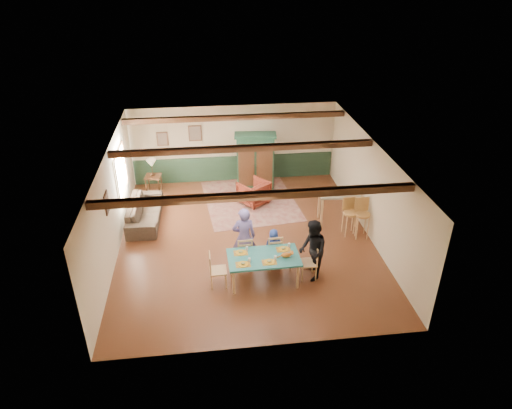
{
  "coord_description": "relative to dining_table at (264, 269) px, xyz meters",
  "views": [
    {
      "loc": [
        -1.03,
        -10.75,
        7.07
      ],
      "look_at": [
        0.27,
        -0.05,
        1.15
      ],
      "focal_mm": 32.0,
      "sensor_mm": 36.0,
      "label": 1
    }
  ],
  "objects": [
    {
      "name": "dining_chair_far_left",
      "position": [
        -0.4,
        0.68,
        0.1
      ],
      "size": [
        0.41,
        0.43,
        0.91
      ],
      "primitive_type": null,
      "rotation": [
        0.0,
        0.0,
        3.16
      ],
      "color": "tan",
      "rests_on": "floor"
    },
    {
      "name": "window_left",
      "position": [
        -3.7,
        3.58,
        1.19
      ],
      "size": [
        0.06,
        1.6,
        1.3
      ],
      "primitive_type": null,
      "color": "white",
      "rests_on": "wall_left"
    },
    {
      "name": "picture_back_a",
      "position": [
        -1.53,
        5.85,
        1.44
      ],
      "size": [
        0.45,
        0.04,
        0.55
      ],
      "primitive_type": null,
      "color": "#796958",
      "rests_on": "wall_back"
    },
    {
      "name": "dining_chair_far_right",
      "position": [
        0.37,
        0.7,
        0.1
      ],
      "size": [
        0.41,
        0.43,
        0.91
      ],
      "primitive_type": null,
      "rotation": [
        0.0,
        0.0,
        3.16
      ],
      "color": "tan",
      "rests_on": "floor"
    },
    {
      "name": "floor",
      "position": [
        -0.23,
        1.88,
        -0.36
      ],
      "size": [
        8.0,
        8.0,
        0.0
      ],
      "primitive_type": "plane",
      "color": "#522717",
      "rests_on": "ground"
    },
    {
      "name": "table_lamp",
      "position": [
        -3.01,
        5.16,
        0.55
      ],
      "size": [
        0.34,
        0.34,
        0.57
      ],
      "primitive_type": null,
      "rotation": [
        0.0,
        0.0,
        -0.07
      ],
      "color": "tan",
      "rests_on": "end_table"
    },
    {
      "name": "bar_stool_left",
      "position": [
        2.72,
        1.84,
        0.2
      ],
      "size": [
        0.42,
        0.46,
        1.11
      ],
      "primitive_type": null,
      "rotation": [
        0.0,
        0.0,
        0.07
      ],
      "color": "tan",
      "rests_on": "floor"
    },
    {
      "name": "bar_stool_right",
      "position": [
        3.01,
        1.66,
        0.23
      ],
      "size": [
        0.44,
        0.48,
        1.17
      ],
      "primitive_type": null,
      "rotation": [
        0.0,
        0.0,
        -0.07
      ],
      "color": "tan",
      "rests_on": "floor"
    },
    {
      "name": "place_setting_far_left",
      "position": [
        -0.53,
        0.23,
        0.41
      ],
      "size": [
        0.39,
        0.3,
        0.11
      ],
      "primitive_type": null,
      "rotation": [
        0.0,
        0.0,
        0.02
      ],
      "color": "gold",
      "rests_on": "dining_table"
    },
    {
      "name": "ceiling_beam_mid",
      "position": [
        -0.23,
        2.28,
        2.25
      ],
      "size": [
        6.95,
        0.16,
        0.16
      ],
      "primitive_type": "cube",
      "color": "#321B0D",
      "rests_on": "ceiling"
    },
    {
      "name": "dining_table",
      "position": [
        0.0,
        0.0,
        0.0
      ],
      "size": [
        1.74,
        1.0,
        0.72
      ],
      "primitive_type": null,
      "rotation": [
        0.0,
        0.0,
        0.02
      ],
      "color": "#226B67",
      "rests_on": "floor"
    },
    {
      "name": "ceiling",
      "position": [
        -0.23,
        1.88,
        2.34
      ],
      "size": [
        7.0,
        8.0,
        0.02
      ],
      "primitive_type": "cube",
      "color": "white",
      "rests_on": "wall_back"
    },
    {
      "name": "person_child",
      "position": [
        0.37,
        0.77,
        0.12
      ],
      "size": [
        0.48,
        0.32,
        0.96
      ],
      "primitive_type": "imported",
      "rotation": [
        0.0,
        0.0,
        3.16
      ],
      "color": "navy",
      "rests_on": "floor"
    },
    {
      "name": "picture_left_wall",
      "position": [
        -3.7,
        1.28,
        1.39
      ],
      "size": [
        0.04,
        0.42,
        0.52
      ],
      "primitive_type": null,
      "color": "#796958",
      "rests_on": "wall_left"
    },
    {
      "name": "sofa",
      "position": [
        -3.14,
        3.29,
        -0.03
      ],
      "size": [
        0.95,
        2.28,
        0.66
      ],
      "primitive_type": "imported",
      "rotation": [
        0.0,
        0.0,
        1.54
      ],
      "color": "#372C22",
      "rests_on": "floor"
    },
    {
      "name": "place_setting_far_right",
      "position": [
        0.52,
        0.25,
        0.41
      ],
      "size": [
        0.39,
        0.3,
        0.11
      ],
      "primitive_type": null,
      "rotation": [
        0.0,
        0.0,
        0.02
      ],
      "color": "gold",
      "rests_on": "dining_table"
    },
    {
      "name": "place_setting_near_left",
      "position": [
        -0.52,
        -0.25,
        0.41
      ],
      "size": [
        0.39,
        0.3,
        0.11
      ],
      "primitive_type": null,
      "rotation": [
        0.0,
        0.0,
        0.02
      ],
      "color": "gold",
      "rests_on": "dining_table"
    },
    {
      "name": "place_setting_near_center",
      "position": [
        0.1,
        -0.24,
        0.41
      ],
      "size": [
        0.39,
        0.3,
        0.11
      ],
      "primitive_type": null,
      "rotation": [
        0.0,
        0.0,
        0.02
      ],
      "color": "gold",
      "rests_on": "dining_table"
    },
    {
      "name": "wall_right",
      "position": [
        3.27,
        1.88,
        0.99
      ],
      "size": [
        0.02,
        8.0,
        2.7
      ],
      "primitive_type": "cube",
      "color": "beige",
      "rests_on": "floor"
    },
    {
      "name": "ceiling_beam_back",
      "position": [
        -0.23,
        4.88,
        2.25
      ],
      "size": [
        6.95,
        0.16,
        0.16
      ],
      "primitive_type": "cube",
      "color": "#321B0D",
      "rests_on": "ceiling"
    },
    {
      "name": "picture_back_b",
      "position": [
        -2.63,
        5.85,
        1.29
      ],
      "size": [
        0.38,
        0.04,
        0.48
      ],
      "primitive_type": null,
      "color": "#796958",
      "rests_on": "wall_back"
    },
    {
      "name": "cat",
      "position": [
        0.53,
        -0.08,
        0.45
      ],
      "size": [
        0.35,
        0.14,
        0.17
      ],
      "primitive_type": null,
      "rotation": [
        0.0,
        0.0,
        0.02
      ],
      "color": "orange",
      "rests_on": "dining_table"
    },
    {
      "name": "person_man",
      "position": [
        -0.4,
        0.76,
        0.47
      ],
      "size": [
        0.61,
        0.41,
        1.65
      ],
      "primitive_type": "imported",
      "rotation": [
        0.0,
        0.0,
        3.16
      ],
      "color": "#6F60A5",
      "rests_on": "floor"
    },
    {
      "name": "ceiling_beam_front",
      "position": [
        -0.23,
        -0.42,
        2.25
      ],
      "size": [
        6.95,
        0.16,
        0.16
      ],
      "primitive_type": "cube",
      "color": "#321B0D",
      "rests_on": "ceiling"
    },
    {
      "name": "area_rug",
      "position": [
        0.13,
        4.2,
        -0.35
      ],
      "size": [
        3.15,
        3.63,
        0.01
      ],
      "primitive_type": "cube",
      "rotation": [
        0.0,
        0.0,
        0.1
      ],
      "color": "tan",
      "rests_on": "floor"
    },
    {
      "name": "wall_left",
      "position": [
        -3.73,
        1.88,
        0.99
      ],
      "size": [
        0.02,
        8.0,
        2.7
      ],
      "primitive_type": "cube",
      "color": "beige",
      "rests_on": "floor"
    },
    {
      "name": "armchair",
      "position": [
        0.23,
        4.05,
        0.02
      ],
      "size": [
        1.16,
        1.16,
        0.76
      ],
      "primitive_type": "imported",
      "rotation": [
        0.0,
        0.0,
        -2.5
      ],
      "color": "#49140E",
      "rests_on": "floor"
    },
    {
      "name": "dining_chair_end_right",
      "position": [
        1.1,
        0.02,
        0.1
      ],
      "size": [
        0.43,
        0.41,
        0.91
      ],
      "primitive_type": null,
      "rotation": [
        0.0,
        0.0,
        -1.55
      ],
      "color": "tan",
      "rests_on": "floor"
    },
    {
      "name": "armoire",
      "position": [
        0.42,
        5.17,
        0.61
      ],
      "size": [
        1.42,
        0.69,
        1.93
      ],
      "primitive_type": "cube",
      "rotation": [
        0.0,
        0.0,
        -0.1
      ],
      "color": "#143322",
      "rests_on": "floor"
    },
    {
      "name": "wall_back",
      "position": [
        -0.23,
        5.88,
        0.99
      ],
      "size": [
        7.0,
        0.02,
        2.7
      ],
      "primitive_type": "cube",
      "color": "beige",
      "rests_on": "floor"
    },
    {
      "name": "wainscot_back",
      "position": [
        -0.23,
        5.86,
        0.09
      ],
      "size": [
        6.95,
        0.03,
        0.9
      ],
      "primitive_type": "cube",
      "color": "#1D3523",
      "rests_on": "floor"
    },
    {
      "name": "counter_table",
      "position": [
        2.57,
        2.55,
        0.13
      ],
      "size": [
        1.24,
        0.8,
        0.98
      ],
      "primitive_type": null,
      "rotation": [
        0.0,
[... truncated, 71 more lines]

